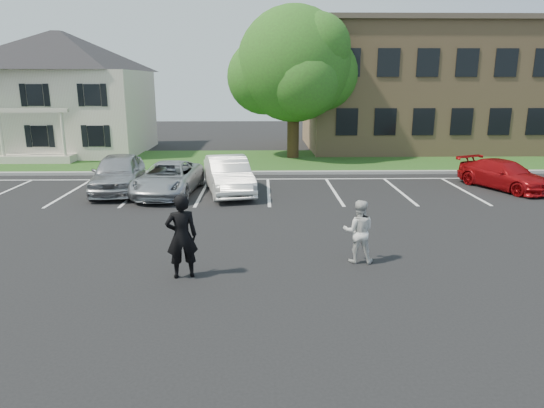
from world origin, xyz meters
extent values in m
plane|color=black|center=(0.00, 0.00, 0.00)|extent=(90.00, 90.00, 0.00)
cube|color=gray|center=(0.00, 12.00, 0.07)|extent=(40.00, 0.30, 0.15)
cube|color=#164813|center=(0.00, 16.00, 0.04)|extent=(44.00, 8.00, 0.08)
cube|color=silver|center=(-11.20, 8.00, 0.01)|extent=(0.12, 5.20, 0.01)
cube|color=silver|center=(-8.40, 8.00, 0.01)|extent=(0.12, 5.20, 0.01)
cube|color=silver|center=(-5.60, 8.00, 0.01)|extent=(0.12, 5.20, 0.01)
cube|color=silver|center=(-2.80, 8.00, 0.01)|extent=(0.12, 5.20, 0.01)
cube|color=silver|center=(0.00, 8.00, 0.01)|extent=(0.12, 5.20, 0.01)
cube|color=silver|center=(2.80, 8.00, 0.01)|extent=(0.12, 5.20, 0.01)
cube|color=silver|center=(5.60, 8.00, 0.01)|extent=(0.12, 5.20, 0.01)
cube|color=silver|center=(8.40, 8.00, 0.01)|extent=(0.12, 5.20, 0.01)
cube|color=silver|center=(11.20, 8.00, 0.01)|extent=(0.12, 5.20, 0.01)
cube|color=silver|center=(1.40, 10.70, 0.01)|extent=(34.00, 0.12, 0.01)
cube|color=beige|center=(-13.00, 20.00, 2.60)|extent=(10.00, 8.00, 5.20)
pyramid|color=black|center=(-13.00, 20.00, 6.40)|extent=(10.30, 8.24, 2.40)
cube|color=beige|center=(-13.00, 15.70, 0.25)|extent=(4.00, 1.60, 0.50)
cylinder|color=beige|center=(-14.70, 15.10, 1.35)|extent=(0.18, 0.18, 2.70)
cylinder|color=beige|center=(-11.30, 15.10, 1.35)|extent=(0.18, 0.18, 2.70)
cube|color=beige|center=(-13.00, 15.10, 3.00)|extent=(4.20, 0.25, 0.20)
cube|color=black|center=(-13.00, 15.98, 1.50)|extent=(0.90, 0.06, 1.20)
cube|color=black|center=(-13.00, 15.98, 3.80)|extent=(0.90, 0.06, 1.20)
cube|color=black|center=(-13.65, 15.98, 1.50)|extent=(0.32, 0.05, 1.25)
cube|color=black|center=(-12.35, 15.98, 1.50)|extent=(0.32, 0.05, 1.25)
cube|color=#9F7E57|center=(14.00, 22.00, 4.00)|extent=(22.00, 10.00, 8.00)
cube|color=#4F4338|center=(14.00, 22.00, 8.15)|extent=(22.40, 10.40, 0.30)
cube|color=black|center=(4.80, 16.97, 2.20)|extent=(1.30, 0.06, 1.60)
cube|color=black|center=(4.80, 16.97, 5.60)|extent=(1.30, 0.06, 1.60)
cube|color=black|center=(7.10, 16.97, 2.20)|extent=(1.30, 0.06, 1.60)
cube|color=black|center=(7.10, 16.97, 5.60)|extent=(1.30, 0.06, 1.60)
cube|color=black|center=(9.40, 16.97, 2.20)|extent=(1.30, 0.06, 1.60)
cube|color=black|center=(9.40, 16.97, 5.60)|extent=(1.30, 0.06, 1.60)
cube|color=black|center=(11.70, 16.97, 2.20)|extent=(1.30, 0.06, 1.60)
cube|color=black|center=(11.70, 16.97, 5.60)|extent=(1.30, 0.06, 1.60)
cube|color=black|center=(14.00, 16.97, 2.20)|extent=(1.30, 0.06, 1.60)
cube|color=black|center=(14.00, 16.97, 5.60)|extent=(1.30, 0.06, 1.60)
cube|color=black|center=(16.30, 16.97, 2.20)|extent=(1.30, 0.06, 1.60)
cylinder|color=black|center=(1.60, 17.03, 1.60)|extent=(0.70, 0.70, 3.20)
sphere|color=#2C4D1C|center=(1.60, 17.03, 5.50)|extent=(6.60, 6.60, 6.60)
sphere|color=#2C4D1C|center=(3.20, 17.73, 5.00)|extent=(4.60, 4.60, 4.60)
sphere|color=#2C4D1C|center=(-0.10, 17.43, 4.80)|extent=(4.40, 4.40, 4.40)
sphere|color=#2C4D1C|center=(2.00, 15.53, 4.60)|extent=(4.00, 4.00, 4.00)
sphere|color=#2C4D1C|center=(1.00, 18.63, 5.80)|extent=(4.20, 4.20, 4.20)
sphere|color=#2C4D1C|center=(2.80, 16.13, 6.40)|extent=(3.80, 3.80, 3.80)
imported|color=black|center=(-2.18, -1.16, 1.02)|extent=(0.85, 0.66, 2.04)
imported|color=silver|center=(2.20, -0.25, 0.83)|extent=(0.89, 0.74, 1.66)
imported|color=#A8A8AD|center=(-6.36, 8.20, 0.80)|extent=(2.39, 4.89, 1.61)
imported|color=#A9ADB2|center=(-4.16, 7.67, 0.66)|extent=(2.58, 4.92, 1.32)
imported|color=silver|center=(-1.69, 7.85, 0.76)|extent=(2.55, 4.84, 1.52)
imported|color=#9C0C0F|center=(10.25, 8.38, 0.62)|extent=(3.31, 4.58, 1.23)
camera|label=1|loc=(-0.27, -12.09, 4.60)|focal=32.00mm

